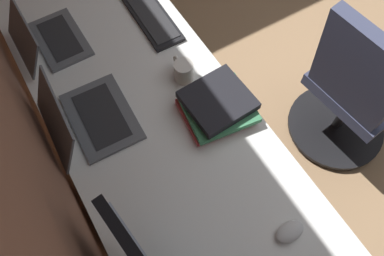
{
  "coord_description": "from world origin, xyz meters",
  "views": [
    {
      "loc": [
        -0.49,
        1.86,
        2.02
      ],
      "look_at": [
        -0.01,
        1.56,
        0.95
      ],
      "focal_mm": 35.22,
      "sensor_mm": 36.0,
      "label": 1
    }
  ],
  "objects_px": {
    "laptop_leftmost": "(84,118)",
    "keyboard_main": "(150,14)",
    "book_stack_far": "(218,106)",
    "laptop_left": "(46,39)",
    "coffee_mug": "(183,71)",
    "drawer_pedestal": "(175,192)",
    "office_chair": "(353,94)",
    "mouse_spare": "(290,232)"
  },
  "relations": [
    {
      "from": "laptop_leftmost",
      "to": "keyboard_main",
      "type": "xyz_separation_m",
      "value": [
        0.38,
        -0.48,
        -0.04
      ]
    },
    {
      "from": "keyboard_main",
      "to": "book_stack_far",
      "type": "distance_m",
      "value": 0.59
    },
    {
      "from": "laptop_left",
      "to": "coffee_mug",
      "type": "relative_size",
      "value": 2.58
    },
    {
      "from": "drawer_pedestal",
      "to": "office_chair",
      "type": "relative_size",
      "value": 0.72
    },
    {
      "from": "laptop_leftmost",
      "to": "coffee_mug",
      "type": "height_order",
      "value": "laptop_leftmost"
    },
    {
      "from": "laptop_left",
      "to": "mouse_spare",
      "type": "bearing_deg",
      "value": -161.44
    },
    {
      "from": "drawer_pedestal",
      "to": "book_stack_far",
      "type": "height_order",
      "value": "book_stack_far"
    },
    {
      "from": "laptop_left",
      "to": "mouse_spare",
      "type": "relative_size",
      "value": 2.99
    },
    {
      "from": "laptop_leftmost",
      "to": "mouse_spare",
      "type": "height_order",
      "value": "laptop_leftmost"
    },
    {
      "from": "laptop_left",
      "to": "coffee_mug",
      "type": "bearing_deg",
      "value": -137.12
    },
    {
      "from": "book_stack_far",
      "to": "drawer_pedestal",
      "type": "bearing_deg",
      "value": 107.67
    },
    {
      "from": "mouse_spare",
      "to": "office_chair",
      "type": "xyz_separation_m",
      "value": [
        0.39,
        -0.78,
        -0.29
      ]
    },
    {
      "from": "laptop_leftmost",
      "to": "mouse_spare",
      "type": "bearing_deg",
      "value": -150.55
    },
    {
      "from": "drawer_pedestal",
      "to": "keyboard_main",
      "type": "height_order",
      "value": "keyboard_main"
    },
    {
      "from": "laptop_leftmost",
      "to": "book_stack_far",
      "type": "distance_m",
      "value": 0.51
    },
    {
      "from": "drawer_pedestal",
      "to": "mouse_spare",
      "type": "relative_size",
      "value": 6.68
    },
    {
      "from": "laptop_left",
      "to": "keyboard_main",
      "type": "height_order",
      "value": "laptop_left"
    },
    {
      "from": "keyboard_main",
      "to": "book_stack_far",
      "type": "relative_size",
      "value": 1.46
    },
    {
      "from": "mouse_spare",
      "to": "book_stack_far",
      "type": "relative_size",
      "value": 0.36
    },
    {
      "from": "coffee_mug",
      "to": "office_chair",
      "type": "height_order",
      "value": "office_chair"
    },
    {
      "from": "laptop_leftmost",
      "to": "mouse_spare",
      "type": "xyz_separation_m",
      "value": [
        -0.74,
        -0.42,
        -0.03
      ]
    },
    {
      "from": "keyboard_main",
      "to": "book_stack_far",
      "type": "bearing_deg",
      "value": 178.82
    },
    {
      "from": "book_stack_far",
      "to": "coffee_mug",
      "type": "bearing_deg",
      "value": 7.91
    },
    {
      "from": "mouse_spare",
      "to": "book_stack_far",
      "type": "height_order",
      "value": "book_stack_far"
    },
    {
      "from": "laptop_leftmost",
      "to": "coffee_mug",
      "type": "distance_m",
      "value": 0.44
    },
    {
      "from": "keyboard_main",
      "to": "coffee_mug",
      "type": "xyz_separation_m",
      "value": [
        -0.38,
        0.04,
        0.03
      ]
    },
    {
      "from": "mouse_spare",
      "to": "keyboard_main",
      "type": "bearing_deg",
      "value": -3.18
    },
    {
      "from": "laptop_left",
      "to": "drawer_pedestal",
      "type": "bearing_deg",
      "value": -165.79
    },
    {
      "from": "drawer_pedestal",
      "to": "keyboard_main",
      "type": "bearing_deg",
      "value": -22.08
    },
    {
      "from": "drawer_pedestal",
      "to": "laptop_leftmost",
      "type": "bearing_deg",
      "value": 34.96
    },
    {
      "from": "laptop_left",
      "to": "office_chair",
      "type": "distance_m",
      "value": 1.46
    },
    {
      "from": "keyboard_main",
      "to": "laptop_leftmost",
      "type": "bearing_deg",
      "value": 128.12
    },
    {
      "from": "keyboard_main",
      "to": "book_stack_far",
      "type": "height_order",
      "value": "book_stack_far"
    },
    {
      "from": "drawer_pedestal",
      "to": "coffee_mug",
      "type": "xyz_separation_m",
      "value": [
        0.29,
        -0.23,
        0.43
      ]
    },
    {
      "from": "keyboard_main",
      "to": "drawer_pedestal",
      "type": "bearing_deg",
      "value": 157.92
    },
    {
      "from": "keyboard_main",
      "to": "mouse_spare",
      "type": "distance_m",
      "value": 1.11
    },
    {
      "from": "office_chair",
      "to": "mouse_spare",
      "type": "bearing_deg",
      "value": 116.34
    },
    {
      "from": "coffee_mug",
      "to": "keyboard_main",
      "type": "bearing_deg",
      "value": -6.31
    },
    {
      "from": "drawer_pedestal",
      "to": "coffee_mug",
      "type": "distance_m",
      "value": 0.57
    },
    {
      "from": "mouse_spare",
      "to": "coffee_mug",
      "type": "relative_size",
      "value": 0.86
    },
    {
      "from": "laptop_leftmost",
      "to": "book_stack_far",
      "type": "xyz_separation_m",
      "value": [
        -0.21,
        -0.47,
        -0.01
      ]
    },
    {
      "from": "mouse_spare",
      "to": "office_chair",
      "type": "bearing_deg",
      "value": -63.66
    }
  ]
}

